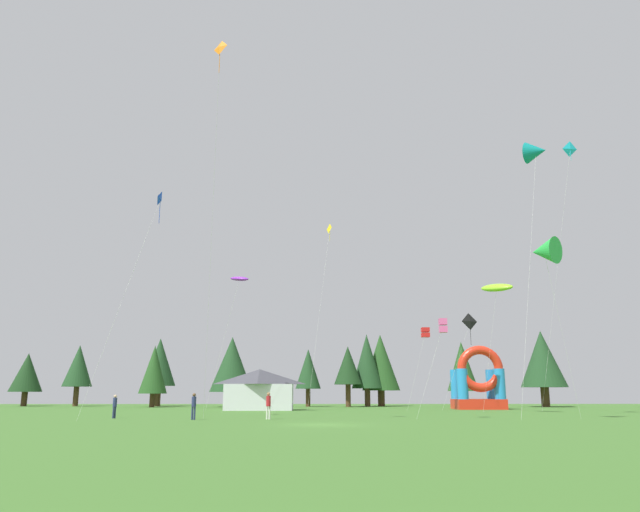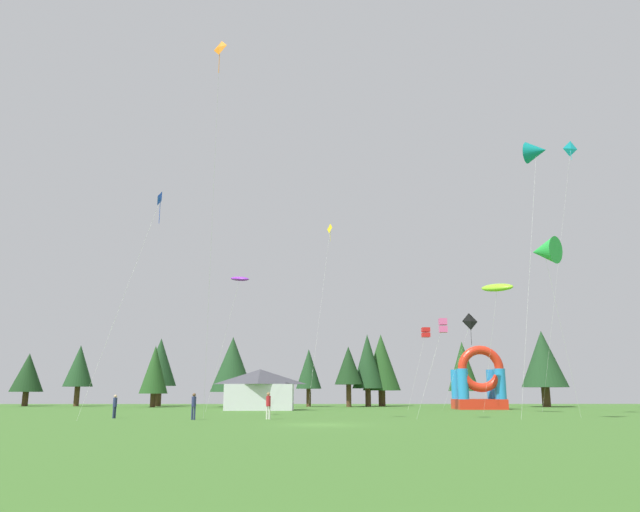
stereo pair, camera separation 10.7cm
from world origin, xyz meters
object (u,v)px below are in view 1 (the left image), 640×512
(person_near_camera, at_px, (115,404))
(person_midfield, at_px, (268,403))
(festival_tent, at_px, (259,390))
(kite_blue_diamond, at_px, (160,202))
(kite_black_diamond, at_px, (470,322))
(kite_green_delta, at_px, (544,251))
(person_left_edge, at_px, (194,404))
(kite_red_box, at_px, (425,332))
(kite_purple_parafoil, at_px, (239,279))
(kite_lime_parafoil, at_px, (497,288))
(kite_cyan_diamond, at_px, (570,152))
(kite_pink_box, at_px, (443,326))
(inflatable_yellow_castle, at_px, (479,386))
(kite_yellow_diamond, at_px, (330,231))
(kite_orange_diamond, at_px, (219,56))
(kite_teal_delta, at_px, (536,152))

(person_near_camera, distance_m, person_midfield, 11.49)
(festival_tent, bearing_deg, kite_blue_diamond, -107.47)
(kite_black_diamond, xyz_separation_m, festival_tent, (-22.15, 2.02, -6.89))
(kite_green_delta, height_order, person_left_edge, kite_green_delta)
(kite_blue_diamond, height_order, person_midfield, kite_blue_diamond)
(kite_red_box, relative_size, person_near_camera, 5.06)
(kite_purple_parafoil, height_order, kite_black_diamond, kite_purple_parafoil)
(kite_lime_parafoil, height_order, kite_cyan_diamond, kite_cyan_diamond)
(kite_pink_box, bearing_deg, person_midfield, -178.41)
(person_midfield, distance_m, inflatable_yellow_castle, 32.11)
(person_midfield, bearing_deg, kite_yellow_diamond, -104.75)
(kite_red_box, relative_size, person_left_edge, 4.70)
(kite_green_delta, distance_m, person_midfield, 22.83)
(festival_tent, bearing_deg, kite_purple_parafoil, -104.45)
(kite_orange_diamond, xyz_separation_m, person_left_edge, (-1.90, 6.56, -22.92))
(person_midfield, height_order, inflatable_yellow_castle, inflatable_yellow_castle)
(kite_red_box, distance_m, kite_teal_delta, 22.36)
(festival_tent, bearing_deg, inflatable_yellow_castle, 6.49)
(kite_black_diamond, bearing_deg, person_midfield, -135.87)
(kite_orange_diamond, bearing_deg, kite_green_delta, 14.59)
(kite_purple_parafoil, height_order, kite_cyan_diamond, kite_cyan_diamond)
(kite_red_box, relative_size, kite_pink_box, 1.19)
(kite_red_box, relative_size, inflatable_yellow_castle, 1.25)
(kite_cyan_diamond, xyz_separation_m, festival_tent, (-31.45, 8.60, -23.33))
(kite_cyan_diamond, bearing_deg, person_midfield, -156.64)
(kite_green_delta, distance_m, inflatable_yellow_castle, 26.81)
(kite_orange_diamond, height_order, festival_tent, kite_orange_diamond)
(kite_purple_parafoil, xyz_separation_m, kite_teal_delta, (26.33, -10.53, 9.20))
(kite_red_box, xyz_separation_m, kite_cyan_diamond, (13.89, -7.62, 17.40))
(kite_black_diamond, distance_m, person_left_edge, 32.74)
(person_near_camera, bearing_deg, kite_green_delta, 116.58)
(kite_teal_delta, distance_m, festival_tent, 35.93)
(kite_pink_box, xyz_separation_m, kite_green_delta, (7.33, -1.57, 5.29))
(person_left_edge, height_order, festival_tent, festival_tent)
(kite_green_delta, relative_size, person_near_camera, 7.72)
(festival_tent, bearing_deg, kite_yellow_diamond, 44.22)
(kite_yellow_diamond, height_order, kite_pink_box, kite_yellow_diamond)
(kite_orange_diamond, distance_m, kite_pink_box, 24.78)
(kite_blue_diamond, height_order, kite_teal_delta, kite_teal_delta)
(kite_red_box, relative_size, kite_blue_diamond, 0.50)
(kite_teal_delta, bearing_deg, kite_red_box, 113.96)
(kite_lime_parafoil, relative_size, kite_cyan_diamond, 0.46)
(kite_blue_diamond, xyz_separation_m, kite_yellow_diamond, (14.03, 27.58, 5.07))
(kite_lime_parafoil, bearing_deg, inflatable_yellow_castle, 84.66)
(person_left_edge, bearing_deg, festival_tent, -82.31)
(person_midfield, distance_m, festival_tent, 21.28)
(kite_purple_parafoil, bearing_deg, person_near_camera, -119.11)
(person_left_edge, bearing_deg, kite_black_diamond, -126.73)
(inflatable_yellow_castle, relative_size, festival_tent, 0.98)
(kite_pink_box, height_order, kite_green_delta, kite_green_delta)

